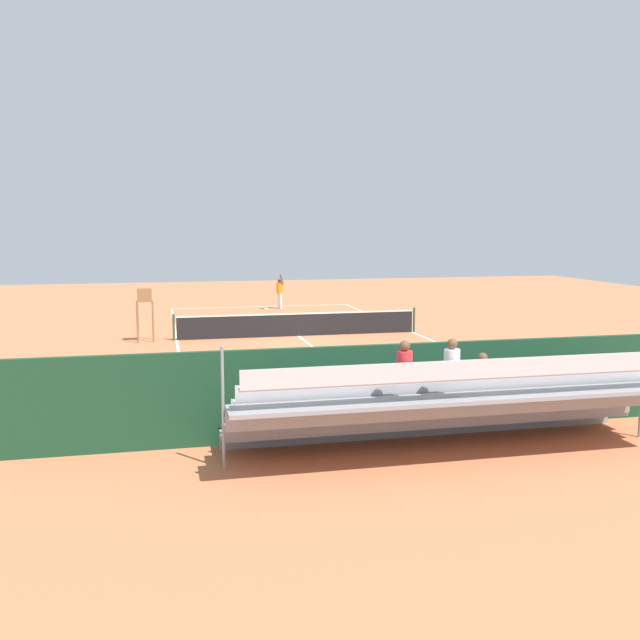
{
  "coord_description": "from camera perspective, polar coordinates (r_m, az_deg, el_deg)",
  "views": [
    {
      "loc": [
        5.57,
        28.32,
        4.56
      ],
      "look_at": [
        0.0,
        4.0,
        1.2
      ],
      "focal_mm": 39.27,
      "sensor_mm": 36.0,
      "label": 1
    }
  ],
  "objects": [
    {
      "name": "ground_plane",
      "position": [
        29.22,
        -1.75,
        -1.31
      ],
      "size": [
        60.0,
        60.0,
        0.0
      ],
      "primitive_type": "plane",
      "color": "#CC7047"
    },
    {
      "name": "court_line_markings",
      "position": [
        29.26,
        -1.77,
        -1.3
      ],
      "size": [
        10.1,
        22.2,
        0.01
      ],
      "color": "white",
      "rests_on": "ground"
    },
    {
      "name": "tennis_net",
      "position": [
        29.15,
        -1.76,
        -0.34
      ],
      "size": [
        10.3,
        0.1,
        1.07
      ],
      "color": "black",
      "rests_on": "ground"
    },
    {
      "name": "backdrop_wall",
      "position": [
        15.78,
        8.18,
        -5.45
      ],
      "size": [
        18.0,
        0.16,
        2.0
      ],
      "primitive_type": "cube",
      "color": "#194228",
      "rests_on": "ground"
    },
    {
      "name": "bleacher_stand",
      "position": [
        14.57,
        10.02,
        -6.91
      ],
      "size": [
        9.06,
        2.4,
        2.48
      ],
      "color": "gray",
      "rests_on": "ground"
    },
    {
      "name": "umpire_chair",
      "position": [
        28.48,
        -14.08,
        0.89
      ],
      "size": [
        0.67,
        0.67,
        2.14
      ],
      "color": "olive",
      "rests_on": "ground"
    },
    {
      "name": "courtside_bench",
      "position": [
        17.56,
        15.07,
        -5.77
      ],
      "size": [
        1.8,
        0.4,
        0.93
      ],
      "color": "#9E754C",
      "rests_on": "ground"
    },
    {
      "name": "equipment_bag",
      "position": [
        16.9,
        10.69,
        -7.49
      ],
      "size": [
        0.9,
        0.36,
        0.36
      ],
      "primitive_type": "cube",
      "color": "#334C8C",
      "rests_on": "ground"
    },
    {
      "name": "tennis_player",
      "position": [
        38.86,
        -3.31,
        2.42
      ],
      "size": [
        0.47,
        0.55,
        1.93
      ],
      "color": "white",
      "rests_on": "ground"
    },
    {
      "name": "tennis_racket",
      "position": [
        38.92,
        -4.4,
        0.94
      ],
      "size": [
        0.57,
        0.42,
        0.03
      ],
      "color": "black",
      "rests_on": "ground"
    },
    {
      "name": "tennis_ball_near",
      "position": [
        36.82,
        -5.86,
        0.56
      ],
      "size": [
        0.07,
        0.07,
        0.07
      ],
      "primitive_type": "sphere",
      "color": "#CCDB33",
      "rests_on": "ground"
    }
  ]
}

